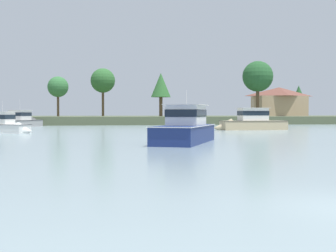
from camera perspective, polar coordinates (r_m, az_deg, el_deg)
The scene contains 11 objects.
far_shore_bank at distance 107.57m, azimuth -6.53°, elevation 0.84°, with size 194.75×44.41×1.65m, color #4C563D.
cruiser_sand at distance 62.45m, azimuth 10.24°, elevation 0.20°, with size 10.51×3.13×5.19m.
cruiser_white at distance 55.41m, azimuth -20.14°, elevation -0.25°, with size 7.75×5.70×4.58m.
cruiser_navy at distance 35.33m, azimuth 2.56°, elevation -0.91°, with size 7.32×11.10×5.17m.
cruiser_grey at distance 80.32m, azimuth -18.11°, elevation 0.38°, with size 7.21×10.87×5.75m.
shore_tree_center_left at distance 98.63m, azimuth -14.01°, elevation 4.90°, with size 4.48×4.48×8.64m.
shore_tree_inland_c at distance 113.36m, azimuth 16.50°, elevation 3.96°, with size 3.39×3.39×7.51m.
shore_tree_left at distance 100.12m, azimuth 11.50°, elevation 6.26°, with size 6.76×6.76×12.21m.
shore_tree_center at distance 107.06m, azimuth -8.40°, elevation 5.79°, with size 5.83×5.83×11.41m.
shore_tree_inland_a at distance 100.00m, azimuth -0.93°, elevation 5.24°, with size 4.45×4.45×9.78m.
cottage_eastern at distance 109.37m, azimuth 14.14°, elevation 3.12°, with size 12.48×7.70×6.91m.
Camera 1 is at (-6.36, -9.67, 2.28)m, focal length 47.26 mm.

